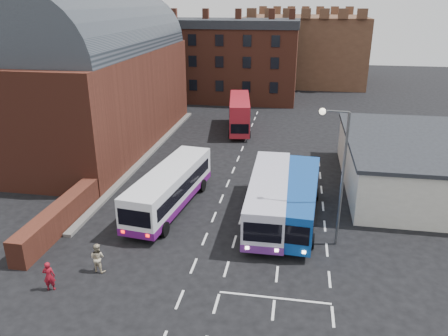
% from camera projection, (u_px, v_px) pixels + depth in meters
% --- Properties ---
extents(ground, '(180.00, 180.00, 0.00)m').
position_uv_depth(ground, '(197.00, 259.00, 26.99)').
color(ground, black).
extents(railway_station, '(12.00, 28.00, 16.00)m').
position_uv_depth(railway_station, '(97.00, 74.00, 45.98)').
color(railway_station, '#602B1E').
rests_on(railway_station, ground).
extents(forecourt_wall, '(1.20, 10.00, 1.80)m').
position_uv_depth(forecourt_wall, '(59.00, 218.00, 30.12)').
color(forecourt_wall, '#602B1E').
rests_on(forecourt_wall, ground).
extents(cream_building, '(10.40, 16.40, 4.25)m').
position_uv_depth(cream_building, '(407.00, 162.00, 36.71)').
color(cream_building, beige).
rests_on(cream_building, ground).
extents(brick_terrace, '(22.00, 10.00, 11.00)m').
position_uv_depth(brick_terrace, '(225.00, 64.00, 68.22)').
color(brick_terrace, brown).
rests_on(brick_terrace, ground).
extents(castle_keep, '(22.00, 22.00, 12.00)m').
position_uv_depth(castle_keep, '(303.00, 49.00, 84.52)').
color(castle_keep, brown).
rests_on(castle_keep, ground).
extents(bus_white_outbound, '(3.97, 11.67, 3.12)m').
position_uv_depth(bus_white_outbound, '(170.00, 186.00, 32.89)').
color(bus_white_outbound, white).
rests_on(bus_white_outbound, ground).
extents(bus_white_inbound, '(2.99, 11.55, 3.15)m').
position_uv_depth(bus_white_inbound, '(269.00, 195.00, 31.35)').
color(bus_white_inbound, silver).
rests_on(bus_white_inbound, ground).
extents(bus_blue, '(3.35, 11.26, 3.03)m').
position_uv_depth(bus_blue, '(298.00, 198.00, 31.01)').
color(bus_blue, '#0D4091').
rests_on(bus_blue, ground).
extents(bus_red_double, '(3.67, 10.22, 4.00)m').
position_uv_depth(bus_red_double, '(239.00, 113.00, 52.58)').
color(bus_red_double, '#AB1D28').
rests_on(bus_red_double, ground).
extents(street_lamp, '(1.83, 0.44, 8.99)m').
position_uv_depth(street_lamp, '(339.00, 166.00, 26.71)').
color(street_lamp, '#555759').
rests_on(street_lamp, ground).
extents(pedestrian_red, '(0.73, 0.57, 1.76)m').
position_uv_depth(pedestrian_red, '(49.00, 276.00, 23.81)').
color(pedestrian_red, maroon).
rests_on(pedestrian_red, ground).
extents(pedestrian_beige, '(0.99, 0.84, 1.81)m').
position_uv_depth(pedestrian_beige, '(98.00, 258.00, 25.47)').
color(pedestrian_beige, '#C0B091').
rests_on(pedestrian_beige, ground).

